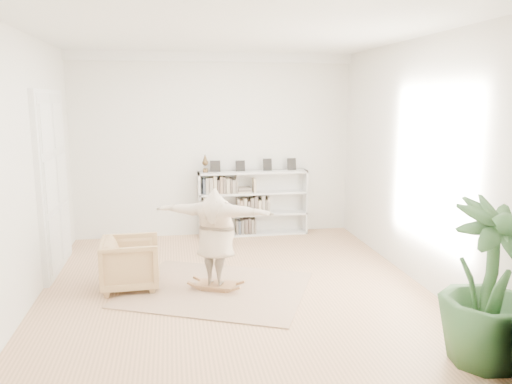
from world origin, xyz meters
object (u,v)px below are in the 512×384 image
Objects in this scene: houseplant at (489,284)px; rocker_board at (216,285)px; bookshelf at (253,204)px; armchair at (131,263)px; person at (216,234)px.

rocker_board is at bearing 135.99° from houseplant.
bookshelf is 3.42m from armchair.
armchair is 1.33m from person.
houseplant is at bearing 159.87° from person.
armchair is at bearing 143.68° from houseplant.
houseplant is (2.57, -2.48, 0.79)m from rocker_board.
armchair reaches higher than rocker_board.
armchair is 0.48× the size of houseplant.
rocker_board is 3.66m from houseplant.
houseplant is (3.78, -2.78, 0.49)m from armchair.
bookshelf is 2.68× the size of armchair.
houseplant is at bearing -73.83° from bookshelf.
rocker_board is at bearing -109.29° from bookshelf.
houseplant is at bearing -20.13° from rocker_board.
armchair is at bearing -130.63° from bookshelf.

